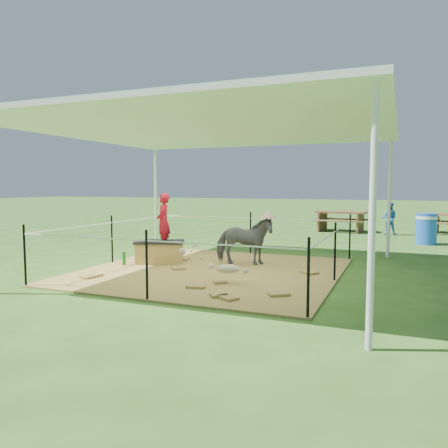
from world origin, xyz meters
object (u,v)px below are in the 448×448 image
at_px(pony, 244,241).
at_px(foal, 228,267).
at_px(green_bottle, 124,258).
at_px(trash_barrel, 426,229).
at_px(picnic_table_near, 341,221).
at_px(distant_person, 389,218).
at_px(picnic_table_far, 447,224).
at_px(straw_bale, 159,253).
at_px(woman, 163,216).

distance_m(pony, foal, 1.70).
height_order(green_bottle, trash_barrel, trash_barrel).
bearing_deg(picnic_table_near, foal, -88.80).
xyz_separation_m(green_bottle, picnic_table_near, (3.15, 8.55, 0.19)).
height_order(foal, distant_person, distant_person).
bearing_deg(pony, green_bottle, 97.82).
bearing_deg(pony, picnic_table_near, -21.61).
bearing_deg(picnic_table_far, picnic_table_near, -137.93).
relative_size(straw_bale, green_bottle, 3.60).
height_order(pony, trash_barrel, pony).
relative_size(picnic_table_near, picnic_table_far, 1.06).
distance_m(pony, distant_person, 7.57).
xyz_separation_m(pony, trash_barrel, (3.54, 5.00, -0.09)).
distance_m(trash_barrel, picnic_table_near, 3.71).
xyz_separation_m(picnic_table_far, distant_person, (-1.80, -0.96, 0.21)).
bearing_deg(distant_person, picnic_table_near, -14.00).
height_order(pony, picnic_table_far, pony).
bearing_deg(trash_barrel, green_bottle, -134.21).
distance_m(green_bottle, trash_barrel, 8.26).
height_order(woman, pony, woman).
bearing_deg(foal, picnic_table_far, 52.23).
distance_m(foal, picnic_table_far, 10.55).
bearing_deg(straw_bale, foal, -31.09).
relative_size(woman, green_bottle, 4.32).
xyz_separation_m(pony, distant_person, (2.52, 7.14, 0.03)).
xyz_separation_m(woman, picnic_table_far, (5.89, 8.57, -0.66)).
height_order(woman, foal, woman).
bearing_deg(picnic_table_far, green_bottle, -91.78).
xyz_separation_m(trash_barrel, distant_person, (-1.02, 2.14, 0.12)).
bearing_deg(straw_bale, picnic_table_near, 72.22).
height_order(trash_barrel, distant_person, distant_person).
relative_size(foal, picnic_table_far, 0.60).
height_order(straw_bale, picnic_table_far, picnic_table_far).
xyz_separation_m(straw_bale, green_bottle, (-0.55, -0.45, -0.08)).
bearing_deg(foal, pony, 85.17).
xyz_separation_m(straw_bale, picnic_table_near, (2.60, 8.10, 0.12)).
bearing_deg(straw_bale, trash_barrel, 46.40).
relative_size(woman, pony, 0.98).
height_order(straw_bale, distant_person, distant_person).
bearing_deg(trash_barrel, straw_bale, -133.60).
height_order(woman, green_bottle, woman).
relative_size(woman, trash_barrel, 1.31).
relative_size(foal, picnic_table_near, 0.56).
bearing_deg(pony, distant_person, -34.10).
height_order(picnic_table_far, distant_person, distant_person).
bearing_deg(pony, trash_barrel, -49.96).
relative_size(pony, picnic_table_far, 0.71).
bearing_deg(picnic_table_far, foal, -78.17).
xyz_separation_m(woman, picnic_table_near, (2.50, 8.10, -0.64)).
relative_size(pony, picnic_table_near, 0.67).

